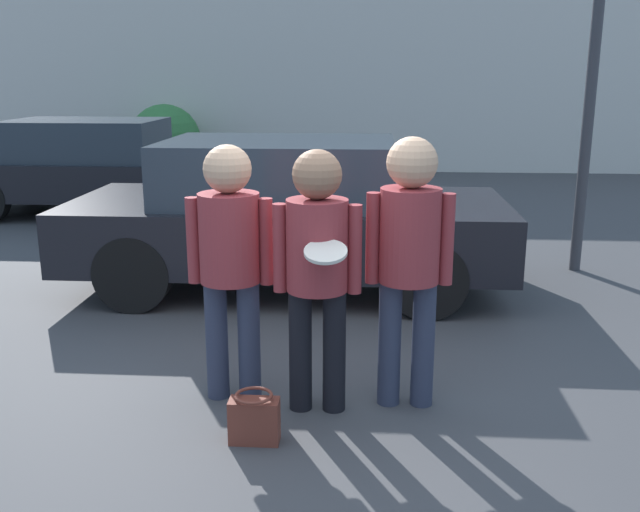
# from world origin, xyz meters

# --- Properties ---
(ground_plane) EXTENTS (56.00, 56.00, 0.00)m
(ground_plane) POSITION_xyz_m (0.00, 0.00, 0.00)
(ground_plane) COLOR #3F3F42
(storefront_building) EXTENTS (24.00, 0.22, 4.45)m
(storefront_building) POSITION_xyz_m (0.00, 11.72, 2.26)
(storefront_building) COLOR silver
(storefront_building) RESTS_ON ground
(person_left) EXTENTS (0.57, 0.40, 1.72)m
(person_left) POSITION_xyz_m (-0.41, 0.13, 1.04)
(person_left) COLOR #2D3347
(person_left) RESTS_ON ground
(person_middle_with_frisbee) EXTENTS (0.56, 0.59, 1.71)m
(person_middle_with_frisbee) POSITION_xyz_m (0.17, -0.01, 1.03)
(person_middle_with_frisbee) COLOR black
(person_middle_with_frisbee) RESTS_ON ground
(person_right) EXTENTS (0.56, 0.39, 1.78)m
(person_right) POSITION_xyz_m (0.75, 0.11, 1.08)
(person_right) COLOR #2D3347
(person_right) RESTS_ON ground
(parked_car_near) EXTENTS (4.35, 1.95, 1.51)m
(parked_car_near) POSITION_xyz_m (-0.35, 2.72, 0.77)
(parked_car_near) COLOR black
(parked_car_near) RESTS_ON ground
(parked_car_far) EXTENTS (4.36, 1.81, 1.46)m
(parked_car_far) POSITION_xyz_m (-3.81, 6.40, 0.74)
(parked_car_far) COLOR black
(parked_car_far) RESTS_ON ground
(shrub) EXTENTS (1.50, 1.50, 1.50)m
(shrub) POSITION_xyz_m (-3.91, 10.78, 0.75)
(shrub) COLOR #387A3D
(shrub) RESTS_ON ground
(handbag) EXTENTS (0.30, 0.23, 0.31)m
(handbag) POSITION_xyz_m (-0.17, -0.47, 0.15)
(handbag) COLOR brown
(handbag) RESTS_ON ground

